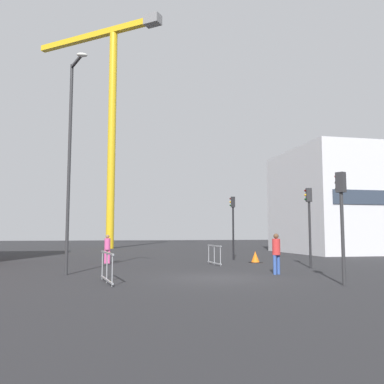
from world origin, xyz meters
TOP-DOWN VIEW (x-y plane):
  - ground at (0.00, 0.00)m, footprint 160.00×160.00m
  - office_block at (16.03, 17.23)m, footprint 9.29×10.79m
  - construction_crane at (-4.09, 31.79)m, footprint 14.39×11.61m
  - streetlamp_tall at (-5.94, 2.34)m, footprint 0.79×1.60m
  - traffic_light_island at (5.71, 3.38)m, footprint 0.39×0.31m
  - traffic_light_far at (3.85, 10.20)m, footprint 0.39×0.31m
  - traffic_light_near at (3.50, -3.11)m, footprint 0.34×0.39m
  - pedestrian_walking at (-4.25, 8.76)m, footprint 0.34×0.34m
  - pedestrian_waiting at (2.78, 0.83)m, footprint 0.34×0.34m
  - safety_barrier_rear at (1.56, 6.51)m, footprint 0.17×2.37m
  - safety_barrier_right_run at (-4.33, -0.62)m, footprint 0.43×2.58m
  - traffic_cone_striped at (4.35, 7.53)m, footprint 0.66×0.66m

SIDE VIEW (x-z plane):
  - ground at x=0.00m, z-range 0.00..0.00m
  - traffic_cone_striped at x=4.35m, z-range -0.02..0.65m
  - safety_barrier_rear at x=1.56m, z-range 0.02..1.10m
  - safety_barrier_right_run at x=-4.33m, z-range 0.02..1.10m
  - pedestrian_walking at x=-4.25m, z-range 0.13..1.79m
  - pedestrian_waiting at x=2.78m, z-range 0.14..1.88m
  - traffic_light_near at x=3.50m, z-range 0.67..4.53m
  - traffic_light_island at x=5.71m, z-range 0.69..4.73m
  - traffic_light_far at x=3.85m, z-range 0.70..4.84m
  - office_block at x=16.03m, z-range 0.00..8.99m
  - streetlamp_tall at x=-5.94m, z-range 0.67..9.87m
  - construction_crane at x=-4.09m, z-range 3.96..29.99m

